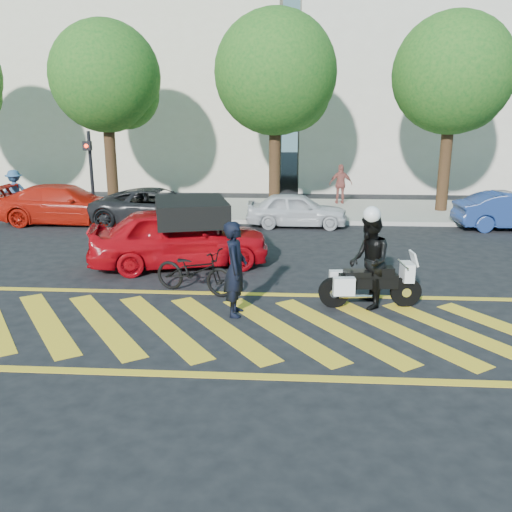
# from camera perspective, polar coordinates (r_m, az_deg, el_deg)

# --- Properties ---
(ground) EXTENTS (90.00, 90.00, 0.00)m
(ground) POSITION_cam_1_polar(r_m,az_deg,el_deg) (10.08, -0.40, -7.56)
(ground) COLOR black
(ground) RESTS_ON ground
(sidewalk) EXTENTS (60.00, 5.00, 0.15)m
(sidewalk) POSITION_cam_1_polar(r_m,az_deg,el_deg) (21.63, 1.93, 4.87)
(sidewalk) COLOR #9E998E
(sidewalk) RESTS_ON ground
(crosswalk) EXTENTS (12.33, 4.00, 0.01)m
(crosswalk) POSITION_cam_1_polar(r_m,az_deg,el_deg) (10.08, -0.62, -7.54)
(crosswalk) COLOR gold
(crosswalk) RESTS_ON ground
(building_left) EXTENTS (16.00, 8.00, 10.00)m
(building_left) POSITION_cam_1_polar(r_m,az_deg,el_deg) (31.53, -12.75, 16.68)
(building_left) COLOR beige
(building_left) RESTS_ON ground
(building_right) EXTENTS (16.00, 8.00, 11.00)m
(building_right) POSITION_cam_1_polar(r_m,az_deg,el_deg) (31.45, 20.04, 17.09)
(building_right) COLOR beige
(building_right) RESTS_ON ground
(tree_left) EXTENTS (4.20, 4.20, 7.26)m
(tree_left) POSITION_cam_1_polar(r_m,az_deg,el_deg) (22.51, -15.19, 17.36)
(tree_left) COLOR black
(tree_left) RESTS_ON ground
(tree_center) EXTENTS (4.60, 4.60, 7.56)m
(tree_center) POSITION_cam_1_polar(r_m,az_deg,el_deg) (21.39, 2.42, 18.26)
(tree_center) COLOR black
(tree_center) RESTS_ON ground
(tree_right) EXTENTS (4.40, 4.40, 7.41)m
(tree_right) POSITION_cam_1_polar(r_m,az_deg,el_deg) (22.19, 20.26, 17.15)
(tree_right) COLOR black
(tree_right) RESTS_ON ground
(signal_pole) EXTENTS (0.28, 0.43, 3.20)m
(signal_pole) POSITION_cam_1_polar(r_m,az_deg,el_deg) (20.43, -17.03, 8.86)
(signal_pole) COLOR black
(signal_pole) RESTS_ON ground
(officer_bike) EXTENTS (0.45, 0.68, 1.86)m
(officer_bike) POSITION_cam_1_polar(r_m,az_deg,el_deg) (10.43, -2.18, -1.36)
(officer_bike) COLOR black
(officer_bike) RESTS_ON ground
(bicycle) EXTENTS (2.03, 1.30, 1.01)m
(bicycle) POSITION_cam_1_polar(r_m,az_deg,el_deg) (11.88, -6.47, -1.55)
(bicycle) COLOR black
(bicycle) RESTS_ON ground
(police_motorcycle) EXTENTS (2.10, 0.70, 0.92)m
(police_motorcycle) POSITION_cam_1_polar(r_m,az_deg,el_deg) (11.20, 11.78, -2.81)
(police_motorcycle) COLOR black
(police_motorcycle) RESTS_ON ground
(officer_moto) EXTENTS (0.81, 1.00, 1.92)m
(officer_moto) POSITION_cam_1_polar(r_m,az_deg,el_deg) (11.08, 11.83, -0.56)
(officer_moto) COLOR black
(officer_moto) RESTS_ON ground
(red_convertible) EXTENTS (4.85, 2.94, 1.54)m
(red_convertible) POSITION_cam_1_polar(r_m,az_deg,el_deg) (13.95, -8.07, 2.01)
(red_convertible) COLOR #AF0810
(red_convertible) RESTS_ON ground
(parked_left) EXTENTS (4.78, 2.06, 1.37)m
(parked_left) POSITION_cam_1_polar(r_m,az_deg,el_deg) (20.38, -19.37, 5.15)
(parked_left) COLOR #B9170B
(parked_left) RESTS_ON ground
(parked_mid_left) EXTENTS (4.64, 2.21, 1.28)m
(parked_mid_left) POSITION_cam_1_polar(r_m,az_deg,el_deg) (19.33, -10.24, 5.13)
(parked_mid_left) COLOR black
(parked_mid_left) RESTS_ON ground
(parked_mid_right) EXTENTS (3.48, 1.42, 1.18)m
(parked_mid_right) POSITION_cam_1_polar(r_m,az_deg,el_deg) (18.77, 4.31, 4.89)
(parked_mid_right) COLOR silver
(parked_mid_right) RESTS_ON ground
(pedestrian_left) EXTENTS (1.21, 0.94, 1.64)m
(pedestrian_left) POSITION_cam_1_polar(r_m,az_deg,el_deg) (22.09, -24.00, 6.16)
(pedestrian_left) COLOR #2C517A
(pedestrian_left) RESTS_ON sidewalk
(pedestrian_right) EXTENTS (0.97, 0.44, 1.62)m
(pedestrian_right) POSITION_cam_1_polar(r_m,az_deg,el_deg) (22.89, 8.92, 7.50)
(pedestrian_right) COLOR #9D5047
(pedestrian_right) RESTS_ON sidewalk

